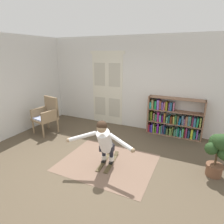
% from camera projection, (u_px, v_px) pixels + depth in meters
% --- Properties ---
extents(ground_plane, '(7.20, 7.20, 0.00)m').
position_uv_depth(ground_plane, '(93.00, 165.00, 4.19)').
color(ground_plane, brown).
extents(back_wall, '(6.00, 0.10, 2.90)m').
position_uv_depth(back_wall, '(133.00, 84.00, 6.00)').
color(back_wall, silver).
rests_on(back_wall, ground).
extents(side_wall_left, '(0.10, 6.00, 2.90)m').
position_uv_depth(side_wall_left, '(7.00, 88.00, 5.32)').
color(side_wall_left, silver).
rests_on(side_wall_left, ground).
extents(double_door, '(1.22, 0.05, 2.45)m').
position_uv_depth(double_door, '(107.00, 88.00, 6.38)').
color(double_door, silver).
rests_on(double_door, ground).
extents(rug, '(2.06, 1.66, 0.01)m').
position_uv_depth(rug, '(108.00, 162.00, 4.29)').
color(rug, brown).
rests_on(rug, ground).
extents(bookshelf, '(1.58, 0.30, 1.15)m').
position_uv_depth(bookshelf, '(172.00, 120.00, 5.57)').
color(bookshelf, '#856049').
rests_on(bookshelf, ground).
extents(wicker_chair, '(0.71, 0.71, 1.10)m').
position_uv_depth(wicker_chair, '(47.00, 114.00, 5.78)').
color(wicker_chair, '#8F7555').
rests_on(wicker_chair, ground).
extents(potted_plant, '(0.52, 0.49, 0.92)m').
position_uv_depth(potted_plant, '(220.00, 149.00, 3.70)').
color(potted_plant, brown).
rests_on(potted_plant, ground).
extents(skis_pair, '(0.37, 0.87, 0.07)m').
position_uv_depth(skis_pair, '(108.00, 161.00, 4.31)').
color(skis_pair, '#4B3E25').
rests_on(skis_pair, rug).
extents(person_skier, '(1.42, 0.72, 1.05)m').
position_uv_depth(person_skier, '(104.00, 140.00, 3.93)').
color(person_skier, white).
rests_on(person_skier, skis_pair).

